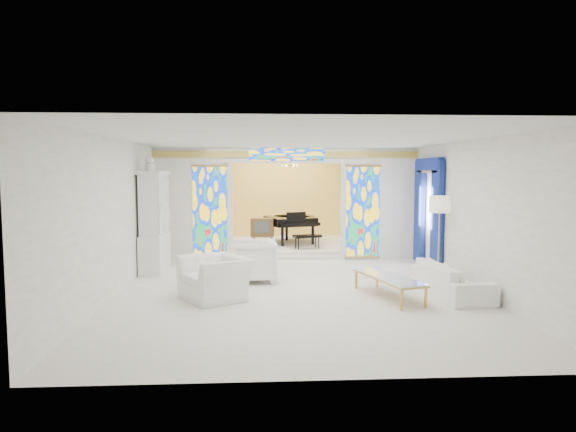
{
  "coord_description": "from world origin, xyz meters",
  "views": [
    {
      "loc": [
        -0.75,
        -11.63,
        2.38
      ],
      "look_at": [
        -0.07,
        0.2,
        1.34
      ],
      "focal_mm": 32.0,
      "sensor_mm": 36.0,
      "label": 1
    }
  ],
  "objects": [
    {
      "name": "ceiling",
      "position": [
        0.0,
        0.0,
        3.0
      ],
      "size": [
        7.0,
        12.0,
        0.02
      ],
      "primitive_type": "cube",
      "color": "silver",
      "rests_on": "wall_back"
    },
    {
      "name": "floor_lamp",
      "position": [
        3.2,
        -0.67,
        1.57
      ],
      "size": [
        0.58,
        0.58,
        1.84
      ],
      "rotation": [
        0.0,
        0.0,
        -0.36
      ],
      "color": "#BE9442",
      "rests_on": "floor"
    },
    {
      "name": "wall_back",
      "position": [
        0.0,
        6.0,
        1.5
      ],
      "size": [
        7.0,
        0.02,
        3.0
      ],
      "primitive_type": "cube",
      "color": "white",
      "rests_on": "floor"
    },
    {
      "name": "blue_drapes",
      "position": [
        3.4,
        0.7,
        1.58
      ],
      "size": [
        0.14,
        1.85,
        2.65
      ],
      "color": "navy",
      "rests_on": "wall_right"
    },
    {
      "name": "tv_console",
      "position": [
        -0.64,
        3.71,
        0.69
      ],
      "size": [
        0.72,
        0.52,
        0.79
      ],
      "rotation": [
        0.0,
        0.0,
        -0.09
      ],
      "color": "brown",
      "rests_on": "alcove_platform"
    },
    {
      "name": "stained_glass_transom",
      "position": [
        0.0,
        1.89,
        2.82
      ],
      "size": [
        2.0,
        0.04,
        0.34
      ],
      "primitive_type": "cube",
      "color": "gold",
      "rests_on": "partition_wall"
    },
    {
      "name": "armchair_left",
      "position": [
        -1.57,
        -2.14,
        0.39
      ],
      "size": [
        1.53,
        1.58,
        0.79
      ],
      "primitive_type": "imported",
      "rotation": [
        0.0,
        0.0,
        -1.02
      ],
      "color": "white",
      "rests_on": "floor"
    },
    {
      "name": "floor",
      "position": [
        0.0,
        0.0,
        0.0
      ],
      "size": [
        12.0,
        12.0,
        0.0
      ],
      "primitive_type": "plane",
      "color": "white",
      "rests_on": "ground"
    },
    {
      "name": "china_cabinet",
      "position": [
        -3.22,
        0.6,
        1.17
      ],
      "size": [
        0.56,
        1.46,
        2.72
      ],
      "color": "silver",
      "rests_on": "floor"
    },
    {
      "name": "gold_curtain_back",
      "position": [
        0.0,
        5.88,
        1.5
      ],
      "size": [
        6.7,
        0.1,
        2.9
      ],
      "primitive_type": "cube",
      "color": "#EAC051",
      "rests_on": "wall_back"
    },
    {
      "name": "sofa",
      "position": [
        2.95,
        -2.11,
        0.31
      ],
      "size": [
        0.96,
        2.15,
        0.61
      ],
      "primitive_type": "imported",
      "rotation": [
        0.0,
        0.0,
        1.64
      ],
      "color": "white",
      "rests_on": "floor"
    },
    {
      "name": "wall_left",
      "position": [
        -3.5,
        0.0,
        1.5
      ],
      "size": [
        0.02,
        12.0,
        3.0
      ],
      "primitive_type": "cube",
      "color": "white",
      "rests_on": "floor"
    },
    {
      "name": "partition_wall",
      "position": [
        0.0,
        2.0,
        1.65
      ],
      "size": [
        7.0,
        0.22,
        3.0
      ],
      "color": "white",
      "rests_on": "floor"
    },
    {
      "name": "chandelier",
      "position": [
        0.2,
        4.0,
        2.55
      ],
      "size": [
        0.48,
        0.48,
        0.3
      ],
      "primitive_type": "cylinder",
      "color": "#BE9442",
      "rests_on": "ceiling"
    },
    {
      "name": "coffee_table",
      "position": [
        1.68,
        -2.24,
        0.38
      ],
      "size": [
        1.05,
        1.95,
        0.42
      ],
      "rotation": [
        0.0,
        0.0,
        0.27
      ],
      "color": "white",
      "rests_on": "floor"
    },
    {
      "name": "side_table",
      "position": [
        -1.59,
        -1.29,
        0.38
      ],
      "size": [
        0.54,
        0.54,
        0.58
      ],
      "rotation": [
        0.0,
        0.0,
        0.19
      ],
      "color": "silver",
      "rests_on": "floor"
    },
    {
      "name": "alcove_platform",
      "position": [
        0.0,
        4.1,
        0.09
      ],
      "size": [
        6.8,
        3.8,
        0.18
      ],
      "primitive_type": "cube",
      "color": "white",
      "rests_on": "floor"
    },
    {
      "name": "stained_glass_right",
      "position": [
        2.03,
        1.89,
        1.3
      ],
      "size": [
        0.9,
        0.04,
        2.4
      ],
      "primitive_type": "cube",
      "color": "gold",
      "rests_on": "partition_wall"
    },
    {
      "name": "vase",
      "position": [
        -1.59,
        -1.29,
        0.66
      ],
      "size": [
        0.17,
        0.17,
        0.17
      ],
      "primitive_type": "imported",
      "rotation": [
        0.0,
        0.0,
        0.08
      ],
      "color": "white",
      "rests_on": "side_table"
    },
    {
      "name": "wall_front",
      "position": [
        0.0,
        -6.0,
        1.5
      ],
      "size": [
        7.0,
        0.02,
        3.0
      ],
      "primitive_type": "cube",
      "color": "white",
      "rests_on": "floor"
    },
    {
      "name": "wall_right",
      "position": [
        3.5,
        0.0,
        1.5
      ],
      "size": [
        0.02,
        12.0,
        3.0
      ],
      "primitive_type": "cube",
      "color": "white",
      "rests_on": "floor"
    },
    {
      "name": "grand_piano",
      "position": [
        0.31,
        4.19,
        0.84
      ],
      "size": [
        1.79,
        2.72,
        0.98
      ],
      "rotation": [
        0.0,
        0.0,
        0.31
      ],
      "color": "black",
      "rests_on": "alcove_platform"
    },
    {
      "name": "stained_glass_left",
      "position": [
        -2.03,
        1.89,
        1.3
      ],
      "size": [
        0.9,
        0.04,
        2.4
      ],
      "primitive_type": "cube",
      "color": "gold",
      "rests_on": "partition_wall"
    },
    {
      "name": "armchair_right",
      "position": [
        -0.87,
        -0.64,
        0.45
      ],
      "size": [
        1.02,
        1.0,
        0.89
      ],
      "primitive_type": "imported",
      "rotation": [
        0.0,
        0.0,
        -1.53
      ],
      "color": "silver",
      "rests_on": "floor"
    }
  ]
}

